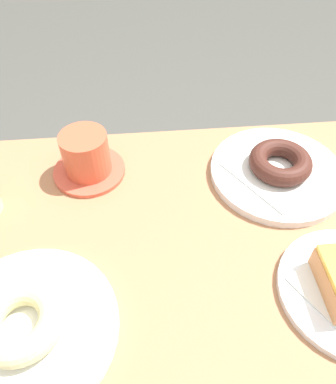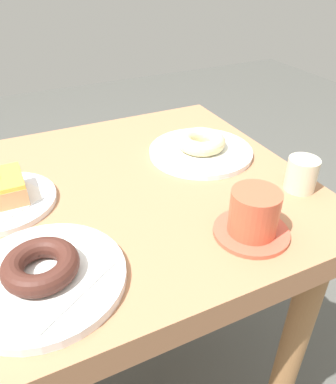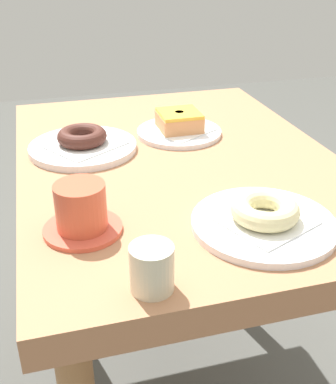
{
  "view_description": "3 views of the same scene",
  "coord_description": "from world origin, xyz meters",
  "px_view_note": "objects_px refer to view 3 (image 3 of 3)",
  "views": [
    {
      "loc": [
        0.14,
        0.26,
        1.22
      ],
      "look_at": [
        0.11,
        -0.13,
        0.78
      ],
      "focal_mm": 34.96,
      "sensor_mm": 36.0,
      "label": 1
    },
    {
      "loc": [
        -0.1,
        -0.61,
        1.15
      ],
      "look_at": [
        0.14,
        -0.11,
        0.78
      ],
      "focal_mm": 35.13,
      "sensor_mm": 36.0,
      "label": 2
    },
    {
      "loc": [
        0.92,
        -0.28,
        1.16
      ],
      "look_at": [
        0.19,
        -0.07,
        0.76
      ],
      "focal_mm": 45.56,
      "sensor_mm": 36.0,
      "label": 3
    }
  ],
  "objects_px": {
    "plate_chocolate_ring": "(83,147)",
    "coffee_cup": "(81,210)",
    "plate_glazed_square": "(179,132)",
    "donut_glazed_square": "(179,120)",
    "plate_sugar_ring": "(264,224)",
    "donut_chocolate_ring": "(82,136)",
    "donut_sugar_ring": "(265,210)",
    "sugar_jar": "(152,268)"
  },
  "relations": [
    {
      "from": "donut_glazed_square",
      "to": "donut_sugar_ring",
      "type": "distance_m",
      "value": 0.44
    },
    {
      "from": "plate_chocolate_ring",
      "to": "donut_sugar_ring",
      "type": "xyz_separation_m",
      "value": [
        0.4,
        0.25,
        0.02
      ]
    },
    {
      "from": "coffee_cup",
      "to": "donut_chocolate_ring",
      "type": "bearing_deg",
      "value": 173.29
    },
    {
      "from": "plate_chocolate_ring",
      "to": "plate_sugar_ring",
      "type": "height_order",
      "value": "plate_chocolate_ring"
    },
    {
      "from": "donut_glazed_square",
      "to": "plate_chocolate_ring",
      "type": "bearing_deg",
      "value": -81.09
    },
    {
      "from": "donut_sugar_ring",
      "to": "coffee_cup",
      "type": "relative_size",
      "value": 0.87
    },
    {
      "from": "donut_sugar_ring",
      "to": "coffee_cup",
      "type": "bearing_deg",
      "value": -103.02
    },
    {
      "from": "plate_glazed_square",
      "to": "plate_sugar_ring",
      "type": "distance_m",
      "value": 0.44
    },
    {
      "from": "donut_sugar_ring",
      "to": "plate_sugar_ring",
      "type": "bearing_deg",
      "value": 90.0
    },
    {
      "from": "donut_glazed_square",
      "to": "donut_sugar_ring",
      "type": "relative_size",
      "value": 0.86
    },
    {
      "from": "plate_sugar_ring",
      "to": "coffee_cup",
      "type": "relative_size",
      "value": 1.86
    },
    {
      "from": "plate_glazed_square",
      "to": "donut_sugar_ring",
      "type": "relative_size",
      "value": 1.81
    },
    {
      "from": "donut_chocolate_ring",
      "to": "donut_sugar_ring",
      "type": "distance_m",
      "value": 0.47
    },
    {
      "from": "plate_chocolate_ring",
      "to": "sugar_jar",
      "type": "relative_size",
      "value": 3.55
    },
    {
      "from": "donut_chocolate_ring",
      "to": "sugar_jar",
      "type": "relative_size",
      "value": 1.63
    },
    {
      "from": "donut_chocolate_ring",
      "to": "plate_glazed_square",
      "type": "relative_size",
      "value": 0.54
    },
    {
      "from": "plate_sugar_ring",
      "to": "donut_glazed_square",
      "type": "bearing_deg",
      "value": -178.17
    },
    {
      "from": "donut_chocolate_ring",
      "to": "donut_glazed_square",
      "type": "xyz_separation_m",
      "value": [
        -0.04,
        0.23,
        0.0
      ]
    },
    {
      "from": "donut_sugar_ring",
      "to": "sugar_jar",
      "type": "bearing_deg",
      "value": -64.18
    },
    {
      "from": "coffee_cup",
      "to": "sugar_jar",
      "type": "bearing_deg",
      "value": 23.43
    },
    {
      "from": "donut_chocolate_ring",
      "to": "donut_sugar_ring",
      "type": "relative_size",
      "value": 0.98
    },
    {
      "from": "sugar_jar",
      "to": "donut_glazed_square",
      "type": "bearing_deg",
      "value": 159.76
    },
    {
      "from": "donut_glazed_square",
      "to": "coffee_cup",
      "type": "distance_m",
      "value": 0.46
    },
    {
      "from": "donut_chocolate_ring",
      "to": "plate_sugar_ring",
      "type": "distance_m",
      "value": 0.47
    },
    {
      "from": "donut_chocolate_ring",
      "to": "donut_sugar_ring",
      "type": "bearing_deg",
      "value": 31.69
    },
    {
      "from": "plate_glazed_square",
      "to": "sugar_jar",
      "type": "xyz_separation_m",
      "value": [
        0.54,
        -0.2,
        0.03
      ]
    },
    {
      "from": "plate_sugar_ring",
      "to": "sugar_jar",
      "type": "xyz_separation_m",
      "value": [
        0.1,
        -0.21,
        0.03
      ]
    },
    {
      "from": "plate_glazed_square",
      "to": "donut_glazed_square",
      "type": "height_order",
      "value": "donut_glazed_square"
    },
    {
      "from": "plate_chocolate_ring",
      "to": "sugar_jar",
      "type": "distance_m",
      "value": 0.5
    },
    {
      "from": "plate_chocolate_ring",
      "to": "donut_chocolate_ring",
      "type": "xyz_separation_m",
      "value": [
        0.0,
        0.0,
        0.03
      ]
    },
    {
      "from": "coffee_cup",
      "to": "plate_glazed_square",
      "type": "bearing_deg",
      "value": 143.67
    },
    {
      "from": "donut_chocolate_ring",
      "to": "donut_glazed_square",
      "type": "height_order",
      "value": "donut_glazed_square"
    },
    {
      "from": "plate_glazed_square",
      "to": "coffee_cup",
      "type": "relative_size",
      "value": 1.57
    },
    {
      "from": "plate_sugar_ring",
      "to": "donut_sugar_ring",
      "type": "xyz_separation_m",
      "value": [
        0.0,
        -0.0,
        0.03
      ]
    },
    {
      "from": "donut_glazed_square",
      "to": "sugar_jar",
      "type": "xyz_separation_m",
      "value": [
        0.54,
        -0.2,
        -0.0
      ]
    },
    {
      "from": "plate_chocolate_ring",
      "to": "plate_sugar_ring",
      "type": "relative_size",
      "value": 1.0
    },
    {
      "from": "plate_chocolate_ring",
      "to": "coffee_cup",
      "type": "xyz_separation_m",
      "value": [
        0.33,
        -0.04,
        0.03
      ]
    },
    {
      "from": "donut_chocolate_ring",
      "to": "coffee_cup",
      "type": "distance_m",
      "value": 0.34
    },
    {
      "from": "plate_glazed_square",
      "to": "plate_sugar_ring",
      "type": "bearing_deg",
      "value": 1.83
    },
    {
      "from": "donut_chocolate_ring",
      "to": "donut_glazed_square",
      "type": "relative_size",
      "value": 1.14
    },
    {
      "from": "plate_chocolate_ring",
      "to": "plate_sugar_ring",
      "type": "xyz_separation_m",
      "value": [
        0.4,
        0.25,
        -0.0
      ]
    },
    {
      "from": "donut_glazed_square",
      "to": "sugar_jar",
      "type": "height_order",
      "value": "sugar_jar"
    }
  ]
}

